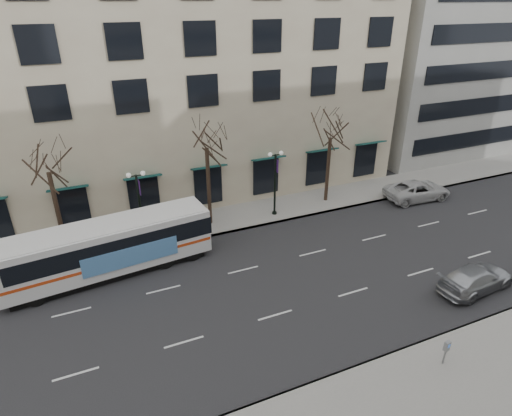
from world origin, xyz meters
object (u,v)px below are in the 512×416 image
lamp_post_left (140,204)px  silver_car (476,278)px  tree_far_mid (206,135)px  city_bus (109,247)px  tree_far_left (45,158)px  white_pickup (417,190)px  tree_far_right (331,126)px  pay_station (447,348)px  lamp_post_right (275,181)px

lamp_post_left → silver_car: lamp_post_left is taller
tree_far_mid → city_bus: size_ratio=0.68×
tree_far_left → silver_car: size_ratio=1.67×
silver_car → white_pickup: white_pickup is taller
tree_far_left → tree_far_right: tree_far_left is taller
lamp_post_left → silver_car: bearing=-38.1°
tree_far_right → white_pickup: size_ratio=1.44×
city_bus → pay_station: city_bus is taller
lamp_post_right → white_pickup: bearing=-9.3°
city_bus → silver_car: bearing=-34.0°
silver_car → tree_far_right: bearing=1.9°
pay_station → tree_far_right: bearing=67.5°
tree_far_left → white_pickup: 28.04m
lamp_post_left → silver_car: 21.23m
city_bus → pay_station: bearing=-52.8°
lamp_post_left → pay_station: bearing=-57.7°
tree_far_left → city_bus: tree_far_left is taller
tree_far_left → tree_far_mid: size_ratio=0.98×
tree_far_right → city_bus: tree_far_right is taller
lamp_post_left → lamp_post_right: 10.00m
city_bus → silver_car: 21.61m
tree_far_right → lamp_post_right: size_ratio=1.55×
white_pickup → tree_far_left: bearing=89.2°
tree_far_right → lamp_post_right: (-4.99, -0.60, -3.48)m
tree_far_right → silver_car: (1.63, -13.62, -5.70)m
tree_far_left → white_pickup: (27.29, -2.60, -5.92)m
tree_far_right → pay_station: (-4.44, -17.31, -5.33)m
white_pickup → pay_station: white_pickup is taller
tree_far_mid → pay_station: tree_far_mid is taller
tree_far_right → lamp_post_right: 6.11m
tree_far_right → lamp_post_left: size_ratio=1.55×
lamp_post_right → silver_car: lamp_post_right is taller
tree_far_left → tree_far_right: 20.00m
tree_far_left → tree_far_right: size_ratio=1.03×
lamp_post_right → tree_far_left: bearing=177.7°
tree_far_left → tree_far_mid: bearing=0.0°
tree_far_right → lamp_post_right: bearing=-173.1°
tree_far_mid → tree_far_right: (10.00, -0.00, -0.48)m
tree_far_left → pay_station: size_ratio=6.41×
silver_car → white_pickup: 12.39m
tree_far_left → lamp_post_right: 15.48m
lamp_post_right → silver_car: (6.62, -13.02, -2.22)m
pay_station → white_pickup: bearing=43.3°
lamp_post_right → pay_station: size_ratio=4.01×
tree_far_mid → silver_car: 18.95m
lamp_post_right → pay_station: 16.83m
tree_far_left → tree_far_mid: 10.00m
tree_far_left → tree_far_right: bearing=0.0°
tree_far_left → pay_station: tree_far_left is taller
pay_station → silver_car: bearing=23.2°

